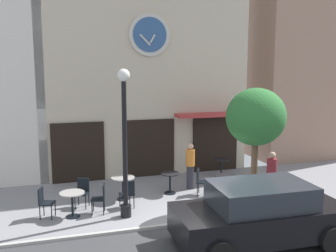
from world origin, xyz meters
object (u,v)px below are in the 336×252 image
Objects in this scene: cafe_chair_mid_row at (101,196)px; cafe_table_leftmost at (123,183)px; cafe_table_near_door at (170,179)px; cafe_chair_facing_street at (201,180)px; cafe_table_near_curb at (72,199)px; cafe_table_center_left at (221,165)px; parked_car_black at (260,214)px; street_tree at (256,118)px; cafe_table_center at (225,181)px; pedestrian_maroon at (271,176)px; cafe_chair_right_end at (251,182)px; cafe_chair_left_end at (83,190)px; cafe_chair_facing_wall at (44,200)px; cafe_chair_near_lamp at (128,192)px; pedestrian_orange at (190,165)px; street_lamp at (125,144)px.

cafe_table_leftmost is at bearing 49.71° from cafe_chair_mid_row.
cafe_chair_facing_street is (0.98, -0.41, 0.02)m from cafe_table_near_door.
cafe_table_leftmost reaches higher than cafe_table_near_curb.
cafe_table_center_left is 0.17× the size of parked_car_black.
cafe_chair_facing_street reaches higher than cafe_table_center_left.
street_tree is 5.10× the size of cafe_table_center.
cafe_table_near_door is at bearing 149.30° from pedestrian_maroon.
cafe_table_near_door is 3.41m from pedestrian_maroon.
cafe_table_center_left is at bearing 19.34° from cafe_table_leftmost.
cafe_table_leftmost is 1.06× the size of cafe_table_near_door.
pedestrian_maroon is at bearing -57.92° from cafe_chair_right_end.
cafe_chair_left_end is 3.99m from cafe_chair_facing_street.
cafe_chair_facing_wall reaches higher than cafe_table_center.
cafe_chair_left_end is at bearing 28.92° from cafe_chair_facing_wall.
pedestrian_maroon is (5.93, -1.33, 0.33)m from cafe_chair_left_end.
cafe_chair_left_end is 0.89m from cafe_chair_mid_row.
cafe_chair_mid_row is 4.74m from parked_car_black.
pedestrian_maroon reaches higher than cafe_table_leftmost.
cafe_table_leftmost is at bearing 166.96° from cafe_chair_right_end.
cafe_chair_facing_wall is (-2.47, -0.04, 0.00)m from cafe_chair_near_lamp.
street_tree is 2.68m from cafe_table_center.
cafe_table_center_left is 2.03m from pedestrian_orange.
cafe_chair_left_end is at bearing 136.33° from parked_car_black.
cafe_chair_facing_street is at bearing 122.81° from street_tree.
cafe_table_leftmost is 3.46m from cafe_table_center.
street_tree is at bearing -9.75° from cafe_chair_facing_wall.
street_tree is at bearing -74.44° from cafe_table_center.
cafe_chair_facing_wall is 1.00× the size of cafe_chair_facing_street.
parked_car_black reaches higher than cafe_table_center_left.
street_lamp is at bearing 137.55° from parked_car_black.
street_lamp is 2.37m from cafe_chair_left_end.
cafe_table_near_door is at bearing 154.41° from cafe_table_center.
street_tree is 4.55m from cafe_chair_near_lamp.
pedestrian_orange reaches higher than cafe_chair_facing_street.
pedestrian_maroon is at bearing -4.88° from cafe_table_near_curb.
street_lamp reaches higher than cafe_table_near_curb.
cafe_table_center is at bearing -11.33° from cafe_table_leftmost.
cafe_table_center is 0.44× the size of pedestrian_orange.
cafe_chair_right_end is 5.59m from cafe_chair_left_end.
cafe_chair_mid_row is (-0.85, -0.15, 0.00)m from cafe_chair_near_lamp.
street_tree reaches higher than cafe_chair_mid_row.
pedestrian_orange is (-0.12, 0.72, 0.33)m from cafe_chair_facing_street.
street_tree is 5.97m from cafe_table_near_curb.
cafe_table_center_left is 4.84m from cafe_chair_near_lamp.
cafe_chair_mid_row is 3.58m from cafe_chair_facing_street.
cafe_chair_mid_row is (0.84, 0.05, -0.01)m from cafe_table_near_curb.
pedestrian_orange is (-1.71, -1.03, 0.38)m from cafe_table_center_left.
cafe_chair_near_lamp is at bearing -149.43° from cafe_table_near_door.
cafe_chair_left_end is at bearing 174.91° from cafe_table_center.
cafe_chair_left_end is at bearing 167.33° from pedestrian_maroon.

